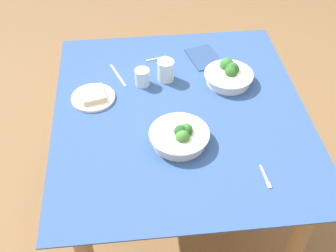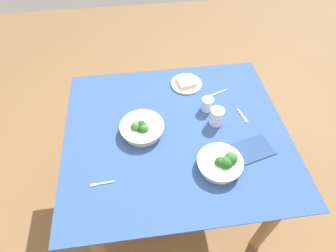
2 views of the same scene
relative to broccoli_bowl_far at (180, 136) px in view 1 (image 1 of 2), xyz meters
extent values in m
plane|color=brown|center=(0.18, -0.02, -0.80)|extent=(6.00, 6.00, 0.00)
cube|color=#2D4C84|center=(0.18, -0.02, -0.03)|extent=(1.21, 1.08, 0.01)
cube|color=#9E7547|center=(0.18, -0.02, -0.05)|extent=(1.17, 1.04, 0.02)
cylinder|color=#9E7547|center=(0.67, -0.45, -0.43)|extent=(0.07, 0.07, 0.74)
cylinder|color=#9E7547|center=(0.67, 0.40, -0.43)|extent=(0.07, 0.07, 0.74)
cylinder|color=silver|center=(0.00, 0.00, -0.01)|extent=(0.21, 0.21, 0.04)
cylinder|color=silver|center=(0.00, 0.00, 0.02)|extent=(0.24, 0.24, 0.01)
sphere|color=#1E511E|center=(0.00, -0.03, 0.02)|extent=(0.04, 0.04, 0.04)
sphere|color=#3D7A33|center=(-0.03, -0.01, 0.02)|extent=(0.06, 0.06, 0.06)
sphere|color=#33702D|center=(0.01, -0.03, 0.02)|extent=(0.05, 0.05, 0.05)
sphere|color=#1E511E|center=(0.00, 0.00, 0.03)|extent=(0.05, 0.05, 0.05)
cylinder|color=white|center=(0.36, -0.27, -0.01)|extent=(0.20, 0.20, 0.04)
cylinder|color=white|center=(0.36, -0.27, 0.01)|extent=(0.22, 0.22, 0.01)
sphere|color=#33702D|center=(0.41, -0.27, 0.03)|extent=(0.07, 0.07, 0.07)
sphere|color=#286023|center=(0.36, -0.28, 0.02)|extent=(0.05, 0.05, 0.05)
sphere|color=#286023|center=(0.36, -0.28, 0.02)|extent=(0.05, 0.05, 0.05)
sphere|color=#286023|center=(0.38, -0.29, 0.02)|extent=(0.06, 0.06, 0.06)
cylinder|color=silver|center=(0.30, 0.35, -0.03)|extent=(0.19, 0.19, 0.01)
cube|color=beige|center=(0.30, 0.35, -0.01)|extent=(0.13, 0.12, 0.02)
cylinder|color=silver|center=(0.41, 0.01, 0.02)|extent=(0.08, 0.08, 0.10)
cylinder|color=silver|center=(0.39, 0.12, 0.01)|extent=(0.07, 0.07, 0.08)
cube|color=#B7B7BC|center=(-0.20, -0.29, -0.03)|extent=(0.08, 0.01, 0.00)
cube|color=#B7B7BC|center=(-0.25, -0.29, -0.03)|extent=(0.03, 0.01, 0.00)
cube|color=#B7B7BC|center=(0.57, 0.06, -0.03)|extent=(0.03, 0.08, 0.00)
cube|color=#B7B7BC|center=(0.58, 0.01, -0.03)|extent=(0.02, 0.03, 0.00)
cube|color=#B7B7BC|center=(0.46, 0.23, -0.03)|extent=(0.18, 0.07, 0.00)
cube|color=navy|center=(0.56, -0.19, -0.03)|extent=(0.22, 0.18, 0.01)
camera|label=1|loc=(-1.18, 0.17, 1.19)|focal=46.03mm
camera|label=2|loc=(0.02, -0.95, 1.15)|focal=29.60mm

